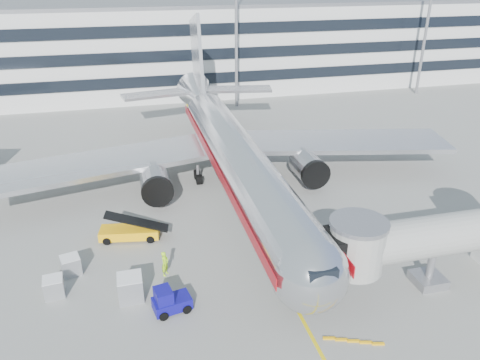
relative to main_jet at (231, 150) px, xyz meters
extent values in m
plane|color=gray|center=(0.00, -11.72, -4.23)|extent=(180.00, 180.00, 0.00)
cube|color=yellow|center=(0.00, -1.72, -4.23)|extent=(0.25, 70.00, 0.01)
cylinder|color=silver|center=(0.00, -3.72, -0.03)|extent=(5.00, 36.00, 5.00)
sphere|color=silver|center=(0.00, -21.72, -0.03)|extent=(5.00, 5.00, 5.00)
cone|color=silver|center=(0.00, 19.28, 0.57)|extent=(5.00, 10.00, 5.00)
cube|color=black|center=(0.00, -23.22, 1.09)|extent=(1.80, 1.20, 0.90)
cube|color=#B7B7BC|center=(13.00, 1.78, -0.83)|extent=(24.95, 12.07, 0.50)
cube|color=#B7B7BC|center=(-13.00, 1.78, -0.83)|extent=(24.95, 12.07, 0.50)
cylinder|color=#99999E|center=(8.00, -1.72, -2.03)|extent=(3.00, 4.20, 3.00)
cylinder|color=#99999E|center=(-8.00, -1.72, -2.03)|extent=(3.00, 4.20, 3.00)
cylinder|color=black|center=(8.00, -3.72, -2.03)|extent=(3.10, 0.50, 3.10)
cylinder|color=black|center=(-8.00, -3.72, -2.03)|extent=(3.10, 0.50, 3.10)
cube|color=#B7B7BC|center=(0.00, 19.78, 4.97)|extent=(0.45, 9.39, 13.72)
cube|color=#B7B7BC|center=(5.50, 20.28, 1.17)|extent=(10.41, 4.94, 0.35)
cube|color=#B7B7BC|center=(-5.50, 20.28, 1.17)|extent=(10.41, 4.94, 0.35)
cylinder|color=gray|center=(0.00, -19.72, -3.33)|extent=(0.24, 0.24, 1.80)
cylinder|color=black|center=(0.00, -19.72, -3.78)|extent=(0.35, 0.90, 0.90)
cylinder|color=gray|center=(3.20, 2.28, -3.23)|extent=(0.30, 0.30, 2.00)
cylinder|color=gray|center=(-3.20, 2.28, -3.23)|extent=(0.30, 0.30, 2.00)
cube|color=#AE0C15|center=(2.52, -3.72, 0.27)|extent=(0.06, 38.00, 0.90)
cube|color=#AE0C15|center=(-2.52, -3.72, 0.27)|extent=(0.06, 38.00, 0.90)
cylinder|color=#A8A8A3|center=(10.50, -19.72, -0.03)|extent=(13.00, 3.00, 3.00)
cylinder|color=#A8A8A3|center=(4.20, -19.72, -0.03)|extent=(3.80, 3.80, 3.40)
cylinder|color=gray|center=(4.20, -19.72, 1.87)|extent=(4.00, 4.00, 0.30)
cube|color=black|center=(2.90, -19.72, -0.03)|extent=(1.40, 2.60, 2.60)
cylinder|color=gray|center=(10.50, -19.72, -2.63)|extent=(0.56, 0.56, 3.20)
cube|color=gray|center=(10.50, -19.72, -3.88)|extent=(2.20, 2.20, 0.70)
cylinder|color=black|center=(9.60, -19.72, -3.88)|extent=(0.35, 0.70, 0.70)
cylinder|color=black|center=(11.40, -19.72, -3.88)|extent=(0.35, 0.70, 0.70)
cube|color=silver|center=(0.00, 46.28, 3.27)|extent=(150.00, 24.00, 15.00)
cube|color=black|center=(0.00, 34.18, -0.23)|extent=(150.00, 0.30, 1.80)
cube|color=black|center=(0.00, 34.18, 3.77)|extent=(150.00, 0.30, 1.80)
cube|color=black|center=(0.00, 34.18, 7.77)|extent=(150.00, 0.30, 1.80)
cube|color=gray|center=(0.00, 46.28, 11.07)|extent=(150.00, 24.00, 0.60)
cylinder|color=gray|center=(8.00, 30.28, 8.27)|extent=(0.50, 0.50, 25.00)
cylinder|color=gray|center=(42.00, 30.28, 8.27)|extent=(0.50, 0.50, 25.00)
cube|color=#FFB20A|center=(-10.87, -7.85, -3.60)|extent=(5.28, 2.65, 0.80)
cube|color=black|center=(-10.87, -7.85, -2.57)|extent=(5.43, 2.13, 1.76)
cylinder|color=black|center=(-12.54, -6.75, -3.89)|extent=(0.73, 0.43, 0.69)
cylinder|color=black|center=(-12.81, -8.34, -3.89)|extent=(0.73, 0.43, 0.69)
cylinder|color=black|center=(-8.93, -7.37, -3.89)|extent=(0.73, 0.43, 0.69)
cylinder|color=black|center=(-9.20, -8.95, -3.89)|extent=(0.73, 0.43, 0.69)
cube|color=#0F0B7A|center=(-8.39, -18.03, -3.64)|extent=(2.79, 1.92, 0.82)
cube|color=#0F0B7A|center=(-8.93, -18.14, -2.82)|extent=(1.33, 1.55, 1.01)
cube|color=black|center=(-8.93, -18.14, -2.50)|extent=(1.21, 1.36, 0.09)
cylinder|color=black|center=(-9.33, -17.52, -3.92)|extent=(0.68, 0.39, 0.64)
cylinder|color=black|center=(-9.07, -18.86, -3.92)|extent=(0.68, 0.39, 0.64)
cylinder|color=black|center=(-7.71, -17.21, -3.92)|extent=(0.68, 0.39, 0.64)
cylinder|color=black|center=(-7.46, -18.55, -3.92)|extent=(0.68, 0.39, 0.64)
cube|color=#A7A9AE|center=(-11.08, -16.02, -3.34)|extent=(1.73, 1.73, 1.78)
cube|color=white|center=(-11.08, -16.02, -2.43)|extent=(1.73, 1.73, 0.07)
cube|color=#A7A9AE|center=(-16.42, -14.36, -3.53)|extent=(1.50, 1.50, 1.41)
cube|color=white|center=(-16.42, -14.36, -2.80)|extent=(1.50, 1.50, 0.05)
cube|color=#A7A9AE|center=(-15.44, -11.86, -3.53)|extent=(1.66, 1.66, 1.41)
cube|color=white|center=(-15.44, -11.86, -2.81)|extent=(1.66, 1.66, 0.05)
imported|color=#B2FF1A|center=(-8.42, -13.83, -3.22)|extent=(0.81, 0.89, 2.04)
camera|label=1|loc=(-10.09, -43.92, 17.60)|focal=35.00mm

